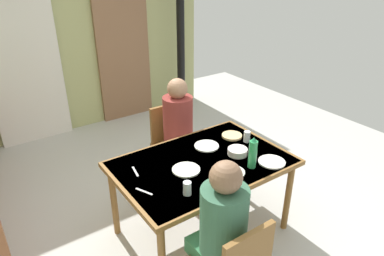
{
  "coord_description": "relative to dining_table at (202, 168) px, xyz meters",
  "views": [
    {
      "loc": [
        -1.3,
        -2.13,
        2.27
      ],
      "look_at": [
        0.18,
        0.0,
        0.99
      ],
      "focal_mm": 32.74,
      "sensor_mm": 36.0,
      "label": 1
    }
  ],
  "objects": [
    {
      "name": "ground_plane",
      "position": [
        -0.18,
        0.15,
        -0.67
      ],
      "size": [
        6.94,
        6.94,
        0.0
      ],
      "primitive_type": "plane",
      "color": "beige"
    },
    {
      "name": "dining_table",
      "position": [
        0.0,
        0.0,
        0.0
      ],
      "size": [
        1.43,
        0.96,
        0.74
      ],
      "color": "brown",
      "rests_on": "ground_plane"
    },
    {
      "name": "water_bottle_green_near",
      "position": [
        0.28,
        -0.29,
        0.19
      ],
      "size": [
        0.07,
        0.07,
        0.27
      ],
      "color": "#2D9753",
      "rests_on": "dining_table"
    },
    {
      "name": "dinner_plate_far_center",
      "position": [
        0.18,
        0.18,
        0.07
      ],
      "size": [
        0.22,
        0.22,
        0.01
      ],
      "primitive_type": "cylinder",
      "color": "white",
      "rests_on": "dining_table"
    },
    {
      "name": "stove_pipe_column",
      "position": [
        1.41,
        2.47,
        0.72
      ],
      "size": [
        0.12,
        0.12,
        2.78
      ],
      "primitive_type": "cylinder",
      "color": "black",
      "rests_on": "ground_plane"
    },
    {
      "name": "bread_plate_sliced",
      "position": [
        0.49,
        0.2,
        0.08
      ],
      "size": [
        0.19,
        0.19,
        0.02
      ],
      "primitive_type": "cylinder",
      "color": "#DBB77A",
      "rests_on": "dining_table"
    },
    {
      "name": "drinking_glass_by_far_diner",
      "position": [
        0.54,
        0.05,
        0.12
      ],
      "size": [
        0.06,
        0.06,
        0.1
      ],
      "primitive_type": "cylinder",
      "color": "silver",
      "rests_on": "dining_table"
    },
    {
      "name": "drinking_glass_by_near_diner",
      "position": [
        -0.35,
        -0.29,
        0.12
      ],
      "size": [
        0.06,
        0.06,
        0.1
      ],
      "primitive_type": "cylinder",
      "color": "silver",
      "rests_on": "dining_table"
    },
    {
      "name": "dinner_plate_far_side",
      "position": [
        0.09,
        -0.27,
        0.07
      ],
      "size": [
        0.2,
        0.2,
        0.01
      ],
      "primitive_type": "cylinder",
      "color": "white",
      "rests_on": "dining_table"
    },
    {
      "name": "chair_far_diner",
      "position": [
        0.22,
        0.83,
        -0.17
      ],
      "size": [
        0.4,
        0.4,
        0.87
      ],
      "rotation": [
        0.0,
        0.0,
        3.14
      ],
      "color": "brown",
      "rests_on": "ground_plane"
    },
    {
      "name": "person_far_diner",
      "position": [
        0.22,
        0.7,
        0.11
      ],
      "size": [
        0.3,
        0.37,
        0.77
      ],
      "rotation": [
        0.0,
        0.0,
        3.14
      ],
      "color": "maroon",
      "rests_on": "ground_plane"
    },
    {
      "name": "person_near_diner",
      "position": [
        -0.36,
        -0.7,
        0.11
      ],
      "size": [
        0.3,
        0.37,
        0.77
      ],
      "color": "#316D46",
      "rests_on": "ground_plane"
    },
    {
      "name": "cutlery_fork_near",
      "position": [
        -0.59,
        -0.09,
        0.07
      ],
      "size": [
        0.08,
        0.14,
        0.0
      ],
      "primitive_type": "cube",
      "rotation": [
        0.0,
        0.0,
        1.99
      ],
      "color": "silver",
      "rests_on": "dining_table"
    },
    {
      "name": "door_wooden",
      "position": [
        0.59,
        2.74,
        0.33
      ],
      "size": [
        0.8,
        0.05,
        2.0
      ],
      "primitive_type": "cube",
      "color": "#885F42",
      "rests_on": "ground_plane"
    },
    {
      "name": "wall_back",
      "position": [
        -0.18,
        2.82,
        0.72
      ],
      "size": [
        4.09,
        0.1,
        2.78
      ],
      "primitive_type": "cube",
      "color": "tan",
      "rests_on": "ground_plane"
    },
    {
      "name": "dinner_plate_near_left",
      "position": [
        0.46,
        -0.34,
        0.07
      ],
      "size": [
        0.22,
        0.22,
        0.01
      ],
      "primitive_type": "cylinder",
      "color": "white",
      "rests_on": "dining_table"
    },
    {
      "name": "cutlery_knife_near",
      "position": [
        -0.53,
        0.18,
        0.07
      ],
      "size": [
        0.04,
        0.15,
        0.0
      ],
      "primitive_type": "cube",
      "rotation": [
        0.0,
        0.0,
        1.39
      ],
      "color": "silver",
      "rests_on": "dining_table"
    },
    {
      "name": "serving_bowl_center",
      "position": [
        0.32,
        -0.08,
        0.1
      ],
      "size": [
        0.17,
        0.17,
        0.05
      ],
      "primitive_type": "cylinder",
      "color": "silver",
      "rests_on": "dining_table"
    },
    {
      "name": "curtain_panel",
      "position": [
        -0.77,
        2.72,
        0.5
      ],
      "size": [
        0.9,
        0.03,
        2.34
      ],
      "primitive_type": "cube",
      "color": "white",
      "rests_on": "ground_plane"
    },
    {
      "name": "dinner_plate_near_right",
      "position": [
        -0.18,
        -0.03,
        0.07
      ],
      "size": [
        0.22,
        0.22,
        0.01
      ],
      "primitive_type": "cylinder",
      "color": "white",
      "rests_on": "dining_table"
    }
  ]
}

